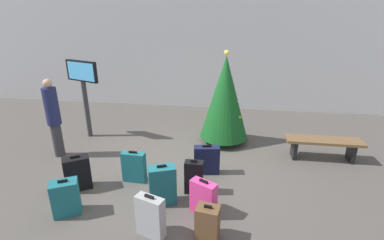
{
  "coord_description": "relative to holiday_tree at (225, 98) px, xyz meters",
  "views": [
    {
      "loc": [
        1.12,
        -5.02,
        3.02
      ],
      "look_at": [
        0.29,
        0.58,
        0.9
      ],
      "focal_mm": 26.21,
      "sensor_mm": 36.0,
      "label": 1
    }
  ],
  "objects": [
    {
      "name": "ground_plane",
      "position": [
        -0.96,
        -1.53,
        -1.16
      ],
      "size": [
        16.0,
        16.0,
        0.0
      ],
      "primitive_type": "plane",
      "color": "#514C47"
    },
    {
      "name": "back_wall",
      "position": [
        -0.96,
        2.86,
        0.63
      ],
      "size": [
        16.0,
        0.2,
        3.59
      ],
      "primitive_type": "cube",
      "color": "silver",
      "rests_on": "ground_plane"
    },
    {
      "name": "holiday_tree",
      "position": [
        0.0,
        0.0,
        0.0
      ],
      "size": [
        1.18,
        1.18,
        2.29
      ],
      "color": "#4C3319",
      "rests_on": "ground_plane"
    },
    {
      "name": "flight_info_kiosk",
      "position": [
        -3.53,
        -0.16,
        0.26
      ],
      "size": [
        0.96,
        0.43,
        1.99
      ],
      "color": "#333338",
      "rests_on": "ground_plane"
    },
    {
      "name": "waiting_bench",
      "position": [
        2.21,
        -0.6,
        -0.8
      ],
      "size": [
        1.61,
        0.44,
        0.48
      ],
      "color": "brown",
      "rests_on": "ground_plane"
    },
    {
      "name": "traveller_0",
      "position": [
        -3.68,
        -1.29,
        -0.21
      ],
      "size": [
        0.31,
        0.31,
        1.78
      ],
      "color": "#333338",
      "rests_on": "ground_plane"
    },
    {
      "name": "suitcase_0",
      "position": [
        -2.37,
        -3.14,
        -0.87
      ],
      "size": [
        0.49,
        0.43,
        0.62
      ],
      "color": "#19606B",
      "rests_on": "ground_plane"
    },
    {
      "name": "suitcase_1",
      "position": [
        -0.43,
        -2.27,
        -0.85
      ],
      "size": [
        0.33,
        0.19,
        0.66
      ],
      "color": "black",
      "rests_on": "ground_plane"
    },
    {
      "name": "suitcase_2",
      "position": [
        -0.9,
        -3.41,
        -0.84
      ],
      "size": [
        0.45,
        0.29,
        0.69
      ],
      "color": "#9EA0A5",
      "rests_on": "ground_plane"
    },
    {
      "name": "suitcase_3",
      "position": [
        -0.08,
        -3.35,
        -0.9
      ],
      "size": [
        0.36,
        0.29,
        0.56
      ],
      "color": "brown",
      "rests_on": "ground_plane"
    },
    {
      "name": "suitcase_4",
      "position": [
        -1.62,
        -2.07,
        -0.86
      ],
      "size": [
        0.45,
        0.18,
        0.64
      ],
      "color": "#19606B",
      "rests_on": "ground_plane"
    },
    {
      "name": "suitcase_5",
      "position": [
        -2.55,
        -2.45,
        -0.84
      ],
      "size": [
        0.51,
        0.45,
        0.67
      ],
      "color": "black",
      "rests_on": "ground_plane"
    },
    {
      "name": "suitcase_6",
      "position": [
        -0.2,
        -2.8,
        -0.87
      ],
      "size": [
        0.46,
        0.36,
        0.61
      ],
      "color": "#E5388C",
      "rests_on": "ground_plane"
    },
    {
      "name": "suitcase_7",
      "position": [
        -0.91,
        -2.64,
        -0.82
      ],
      "size": [
        0.51,
        0.39,
        0.73
      ],
      "color": "#19606B",
      "rests_on": "ground_plane"
    },
    {
      "name": "suitcase_8",
      "position": [
        -0.27,
        -1.57,
        -0.87
      ],
      "size": [
        0.54,
        0.28,
        0.63
      ],
      "color": "#141938",
      "rests_on": "ground_plane"
    }
  ]
}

